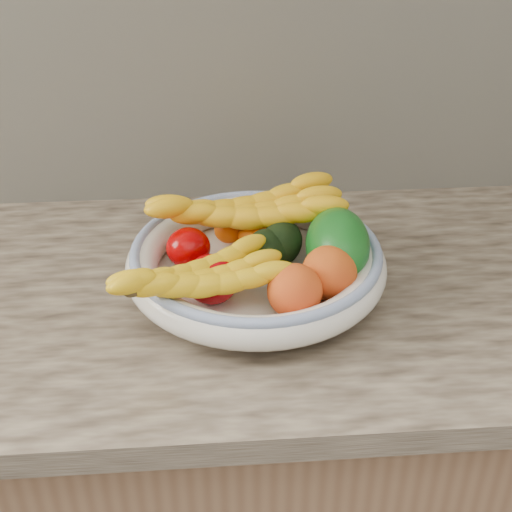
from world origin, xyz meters
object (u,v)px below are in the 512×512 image
(green_mango, at_px, (337,245))
(banana_bunch_back, at_px, (245,215))
(banana_bunch_front, at_px, (199,282))
(fruit_bowl, at_px, (256,262))

(green_mango, distance_m, banana_bunch_back, 0.16)
(green_mango, height_order, banana_bunch_front, green_mango)
(banana_bunch_back, relative_size, banana_bunch_front, 1.22)
(fruit_bowl, bearing_deg, banana_bunch_back, 98.30)
(green_mango, height_order, banana_bunch_back, green_mango)
(fruit_bowl, distance_m, banana_bunch_back, 0.09)
(green_mango, relative_size, banana_bunch_front, 0.54)
(banana_bunch_back, height_order, banana_bunch_front, banana_bunch_back)
(banana_bunch_back, xyz_separation_m, banana_bunch_front, (-0.07, -0.17, -0.01))
(fruit_bowl, distance_m, banana_bunch_front, 0.13)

